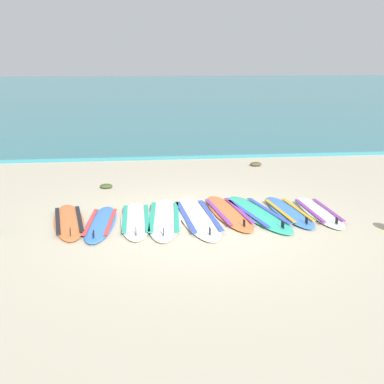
{
  "coord_description": "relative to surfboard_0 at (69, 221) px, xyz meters",
  "views": [
    {
      "loc": [
        -0.99,
        -7.83,
        2.8
      ],
      "look_at": [
        0.05,
        1.26,
        0.25
      ],
      "focal_mm": 45.43,
      "sensor_mm": 36.0,
      "label": 1
    }
  ],
  "objects": [
    {
      "name": "seaweed_clump_mid_sand",
      "position": [
        0.52,
        2.3,
        0.01
      ],
      "size": [
        0.28,
        0.22,
        0.1
      ],
      "primitive_type": "ellipsoid",
      "color": "#384723",
      "rests_on": "ground"
    },
    {
      "name": "surfboard_4",
      "position": [
        2.27,
        -0.03,
        -0.0
      ],
      "size": [
        0.81,
        2.54,
        0.18
      ],
      "color": "white",
      "rests_on": "ground"
    },
    {
      "name": "surfboard_0",
      "position": [
        0.0,
        0.0,
        0.0
      ],
      "size": [
        0.84,
        2.1,
        0.18
      ],
      "color": "orange",
      "rests_on": "ground"
    },
    {
      "name": "surfboard_5",
      "position": [
        2.86,
        0.17,
        -0.0
      ],
      "size": [
        0.82,
        2.28,
        0.18
      ],
      "color": "orange",
      "rests_on": "ground"
    },
    {
      "name": "sea",
      "position": [
        2.22,
        35.23,
        0.01
      ],
      "size": [
        80.0,
        60.0,
        0.1
      ],
      "primitive_type": "cube",
      "color": "teal",
      "rests_on": "ground"
    },
    {
      "name": "surfboard_2",
      "position": [
        1.17,
        -0.06,
        -0.0
      ],
      "size": [
        0.53,
        2.12,
        0.18
      ],
      "color": "white",
      "rests_on": "ground"
    },
    {
      "name": "surfboard_6",
      "position": [
        3.39,
        0.06,
        -0.0
      ],
      "size": [
        1.08,
        2.43,
        0.18
      ],
      "color": "#2DB793",
      "rests_on": "ground"
    },
    {
      "name": "surfboard_8",
      "position": [
        4.53,
        0.02,
        0.0
      ],
      "size": [
        0.55,
        1.98,
        0.18
      ],
      "color": "white",
      "rests_on": "ground"
    },
    {
      "name": "surfboard_3",
      "position": [
        1.67,
        -0.03,
        -0.0
      ],
      "size": [
        0.77,
        2.42,
        0.18
      ],
      "color": "white",
      "rests_on": "ground"
    },
    {
      "name": "seaweed_clump_near_shoreline",
      "position": [
        4.35,
        4.15,
        0.02
      ],
      "size": [
        0.31,
        0.24,
        0.11
      ],
      "primitive_type": "ellipsoid",
      "color": "#4C4228",
      "rests_on": "ground"
    },
    {
      "name": "surfboard_1",
      "position": [
        0.56,
        -0.18,
        0.0
      ],
      "size": [
        0.63,
        1.97,
        0.18
      ],
      "color": "#3875CC",
      "rests_on": "ground"
    },
    {
      "name": "surfboard_7",
      "position": [
        3.98,
        0.1,
        0.0
      ],
      "size": [
        0.68,
        2.02,
        0.18
      ],
      "color": "#3875CC",
      "rests_on": "ground"
    },
    {
      "name": "ground_plane",
      "position": [
        2.22,
        -0.37,
        -0.04
      ],
      "size": [
        80.0,
        80.0,
        0.0
      ],
      "primitive_type": "plane",
      "color": "#B7AD93"
    }
  ]
}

